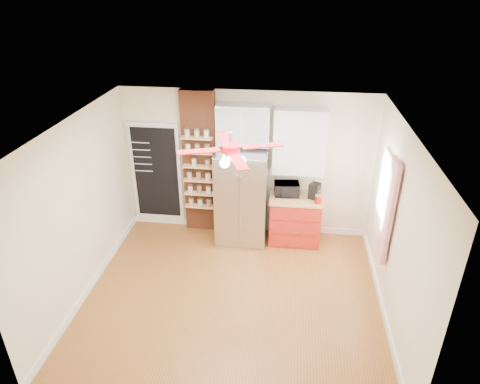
# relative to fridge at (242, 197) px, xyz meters

# --- Properties ---
(floor) EXTENTS (4.50, 4.50, 0.00)m
(floor) POSITION_rel_fridge_xyz_m (0.05, -1.63, -0.88)
(floor) COLOR #955425
(floor) RESTS_ON ground
(ceiling) EXTENTS (4.50, 4.50, 0.00)m
(ceiling) POSITION_rel_fridge_xyz_m (0.05, -1.63, 1.83)
(ceiling) COLOR white
(ceiling) RESTS_ON wall_back
(wall_back) EXTENTS (4.50, 0.02, 2.70)m
(wall_back) POSITION_rel_fridge_xyz_m (0.05, 0.37, 0.48)
(wall_back) COLOR beige
(wall_back) RESTS_ON floor
(wall_front) EXTENTS (4.50, 0.02, 2.70)m
(wall_front) POSITION_rel_fridge_xyz_m (0.05, -3.63, 0.48)
(wall_front) COLOR beige
(wall_front) RESTS_ON floor
(wall_left) EXTENTS (0.02, 4.00, 2.70)m
(wall_left) POSITION_rel_fridge_xyz_m (-2.20, -1.63, 0.48)
(wall_left) COLOR beige
(wall_left) RESTS_ON floor
(wall_right) EXTENTS (0.02, 4.00, 2.70)m
(wall_right) POSITION_rel_fridge_xyz_m (2.30, -1.63, 0.48)
(wall_right) COLOR beige
(wall_right) RESTS_ON floor
(chalkboard) EXTENTS (0.95, 0.05, 1.95)m
(chalkboard) POSITION_rel_fridge_xyz_m (-1.65, 0.33, 0.23)
(chalkboard) COLOR white
(chalkboard) RESTS_ON wall_back
(brick_pillar) EXTENTS (0.60, 0.16, 2.70)m
(brick_pillar) POSITION_rel_fridge_xyz_m (-0.80, 0.29, 0.48)
(brick_pillar) COLOR brown
(brick_pillar) RESTS_ON floor
(fridge) EXTENTS (0.90, 0.70, 1.75)m
(fridge) POSITION_rel_fridge_xyz_m (0.00, 0.00, 0.00)
(fridge) COLOR silver
(fridge) RESTS_ON floor
(upper_glass_cabinet) EXTENTS (0.90, 0.35, 0.70)m
(upper_glass_cabinet) POSITION_rel_fridge_xyz_m (0.00, 0.20, 1.27)
(upper_glass_cabinet) COLOR white
(upper_glass_cabinet) RESTS_ON wall_back
(red_cabinet) EXTENTS (0.94, 0.64, 0.90)m
(red_cabinet) POSITION_rel_fridge_xyz_m (0.97, 0.05, -0.42)
(red_cabinet) COLOR #B02116
(red_cabinet) RESTS_ON floor
(upper_shelf_unit) EXTENTS (0.90, 0.30, 1.15)m
(upper_shelf_unit) POSITION_rel_fridge_xyz_m (0.97, 0.22, 1.00)
(upper_shelf_unit) COLOR white
(upper_shelf_unit) RESTS_ON wall_back
(window) EXTENTS (0.04, 0.75, 1.05)m
(window) POSITION_rel_fridge_xyz_m (2.28, -0.73, 0.68)
(window) COLOR white
(window) RESTS_ON wall_right
(curtain) EXTENTS (0.06, 0.40, 1.55)m
(curtain) POSITION_rel_fridge_xyz_m (2.23, -1.28, 0.57)
(curtain) COLOR red
(curtain) RESTS_ON wall_right
(ceiling_fan) EXTENTS (1.40, 1.40, 0.44)m
(ceiling_fan) POSITION_rel_fridge_xyz_m (0.05, -1.63, 1.55)
(ceiling_fan) COLOR silver
(ceiling_fan) RESTS_ON ceiling
(toaster_oven) EXTENTS (0.46, 0.34, 0.24)m
(toaster_oven) POSITION_rel_fridge_xyz_m (0.79, 0.11, 0.15)
(toaster_oven) COLOR black
(toaster_oven) RESTS_ON red_cabinet
(coffee_maker) EXTENTS (0.23, 0.24, 0.28)m
(coffee_maker) POSITION_rel_fridge_xyz_m (1.28, 0.06, 0.16)
(coffee_maker) COLOR black
(coffee_maker) RESTS_ON red_cabinet
(canister_left) EXTENTS (0.14, 0.14, 0.13)m
(canister_left) POSITION_rel_fridge_xyz_m (1.34, -0.12, 0.09)
(canister_left) COLOR #A31309
(canister_left) RESTS_ON red_cabinet
(canister_right) EXTENTS (0.11, 0.11, 0.14)m
(canister_right) POSITION_rel_fridge_xyz_m (1.33, 0.07, 0.09)
(canister_right) COLOR red
(canister_right) RESTS_ON red_cabinet
(pantry_jar_oats) EXTENTS (0.09, 0.09, 0.13)m
(pantry_jar_oats) POSITION_rel_fridge_xyz_m (-0.87, 0.14, 0.56)
(pantry_jar_oats) COLOR beige
(pantry_jar_oats) RESTS_ON brick_pillar
(pantry_jar_beans) EXTENTS (0.11, 0.11, 0.12)m
(pantry_jar_beans) POSITION_rel_fridge_xyz_m (-0.62, 0.12, 0.56)
(pantry_jar_beans) COLOR #9A7F4E
(pantry_jar_beans) RESTS_ON brick_pillar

